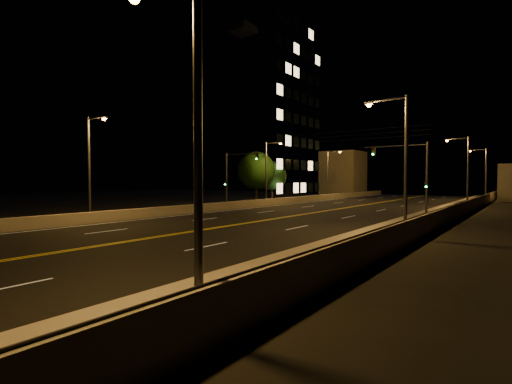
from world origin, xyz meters
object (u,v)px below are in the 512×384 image
Objects in this scene: streetlight_4 at (91,161)px; building_tower at (242,116)px; streetlight_0 at (188,116)px; streetlight_6 at (329,171)px; streetlight_3 at (484,170)px; streetlight_5 at (268,168)px; tree_0 at (256,171)px; traffic_signal_right at (414,172)px; tree_1 at (272,176)px; streetlight_1 at (401,155)px; streetlight_2 at (465,167)px; traffic_signal_left at (233,174)px.

building_tower reaches higher than streetlight_4.
streetlight_0 is 1.00× the size of streetlight_6.
streetlight_3 is 23.81m from streetlight_6.
streetlight_5 is 4.91m from tree_0.
traffic_signal_right reaches higher than tree_1.
streetlight_6 is (0.00, 18.09, 0.00)m from streetlight_5.
streetlight_1 and streetlight_3 have the same top height.
tree_1 is at bearing 122.08° from streetlight_0.
tree_1 is (-5.20, 8.58, -0.90)m from streetlight_5.
streetlight_0 is 56.16m from streetlight_6.
streetlight_2 is at bearing 90.00° from streetlight_0.
streetlight_4 is 1.00× the size of streetlight_6.
streetlight_5 is (0.00, 24.06, 0.00)m from streetlight_4.
building_tower reaches higher than tree_1.
building_tower reaches higher than streetlight_6.
traffic_signal_right is 1.02× the size of tree_1.
building_tower is 4.23× the size of tree_0.
streetlight_0 is 25.61m from traffic_signal_right.
streetlight_4 is 1.30× the size of traffic_signal_right.
streetlight_3 is 40.66m from building_tower.
building_tower reaches higher than streetlight_5.
streetlight_3 is (0.00, 62.38, 0.00)m from streetlight_0.
streetlight_1 is 1.33× the size of tree_1.
traffic_signal_right is at bearing 38.39° from streetlight_4.
streetlight_4 is 24.06m from streetlight_5.
streetlight_2 is at bearing 90.00° from streetlight_1.
building_tower is (-36.26, 4.83, 10.11)m from streetlight_2.
streetlight_4 is at bearing -90.00° from streetlight_6.
streetlight_6 is at bearing -153.96° from streetlight_3.
streetlight_2 is (0.00, 25.72, 0.00)m from streetlight_1.
streetlight_0 and streetlight_2 have the same top height.
streetlight_3 is at bearing 90.00° from streetlight_2.
streetlight_0 reaches higher than tree_0.
traffic_signal_left is (-20.32, -36.83, -0.82)m from streetlight_3.
streetlight_4 reaches higher than traffic_signal_right.
streetlight_2 is 38.82m from streetlight_4.
traffic_signal_right is (-1.47, 9.10, -0.82)m from streetlight_1.
streetlight_2 is 1.12× the size of tree_0.
streetlight_4 is at bearing -141.61° from traffic_signal_right.
streetlight_3 is at bearing 53.15° from streetlight_5.
streetlight_6 is at bearing 112.39° from streetlight_0.
streetlight_2 and streetlight_4 have the same top height.
traffic_signal_right is 1.00× the size of traffic_signal_left.
streetlight_1 is at bearing -39.10° from streetlight_5.
streetlight_5 is 8.39m from traffic_signal_left.
streetlight_6 reaches higher than tree_0.
streetlight_1 is 1.12× the size of tree_0.
tree_1 is at bearing 146.12° from traffic_signal_right.
streetlight_3 is at bearing 67.87° from streetlight_4.
streetlight_2 is at bearing -0.53° from tree_1.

